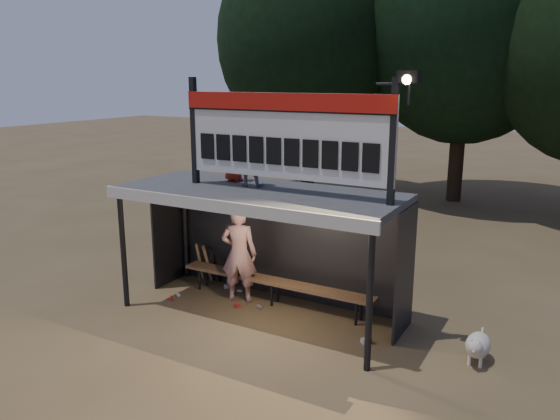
# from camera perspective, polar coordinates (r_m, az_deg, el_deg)

# --- Properties ---
(ground) EXTENTS (80.00, 80.00, 0.00)m
(ground) POSITION_cam_1_polar(r_m,az_deg,el_deg) (10.16, -2.12, -10.81)
(ground) COLOR brown
(ground) RESTS_ON ground
(player) EXTENTS (0.79, 0.64, 1.89)m
(player) POSITION_cam_1_polar(r_m,az_deg,el_deg) (10.43, -4.30, -4.58)
(player) COLOR silver
(player) RESTS_ON ground
(child_a) EXTENTS (0.60, 0.52, 1.08)m
(child_a) POSITION_cam_1_polar(r_m,az_deg,el_deg) (9.71, -3.18, 5.68)
(child_a) COLOR slate
(child_a) RESTS_ON dugout_shelter
(child_b) EXTENTS (0.51, 0.38, 0.94)m
(child_b) POSITION_cam_1_polar(r_m,az_deg,el_deg) (10.20, -4.84, 5.61)
(child_b) COLOR #A72B19
(child_b) RESTS_ON dugout_shelter
(dugout_shelter) EXTENTS (5.10, 2.08, 2.32)m
(dugout_shelter) POSITION_cam_1_polar(r_m,az_deg,el_deg) (9.74, -1.47, -0.36)
(dugout_shelter) COLOR #3E3F41
(dugout_shelter) RESTS_ON ground
(scoreboard_assembly) EXTENTS (4.10, 0.27, 1.99)m
(scoreboard_assembly) POSITION_cam_1_polar(r_m,az_deg,el_deg) (9.00, 0.72, 8.04)
(scoreboard_assembly) COLOR black
(scoreboard_assembly) RESTS_ON dugout_shelter
(bench) EXTENTS (4.00, 0.35, 0.48)m
(bench) POSITION_cam_1_polar(r_m,az_deg,el_deg) (10.42, -0.56, -7.56)
(bench) COLOR brown
(bench) RESTS_ON ground
(tree_left) EXTENTS (6.46, 6.46, 9.27)m
(tree_left) POSITION_cam_1_polar(r_m,az_deg,el_deg) (19.99, 3.07, 17.38)
(tree_left) COLOR #2F1E15
(tree_left) RESTS_ON ground
(tree_mid) EXTENTS (7.22, 7.22, 10.36)m
(tree_mid) POSITION_cam_1_polar(r_m,az_deg,el_deg) (19.86, 18.97, 18.61)
(tree_mid) COLOR #2E2114
(tree_mid) RESTS_ON ground
(dog) EXTENTS (0.36, 0.81, 0.49)m
(dog) POSITION_cam_1_polar(r_m,az_deg,el_deg) (8.98, 19.95, -13.16)
(dog) COLOR beige
(dog) RESTS_ON ground
(bats) EXTENTS (0.48, 0.33, 0.84)m
(bats) POSITION_cam_1_polar(r_m,az_deg,el_deg) (11.56, -7.58, -5.53)
(bats) COLOR #967046
(bats) RESTS_ON ground
(litter) EXTENTS (4.11, 1.16, 0.08)m
(litter) POSITION_cam_1_polar(r_m,az_deg,el_deg) (10.37, -2.95, -10.05)
(litter) COLOR #A3201C
(litter) RESTS_ON ground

